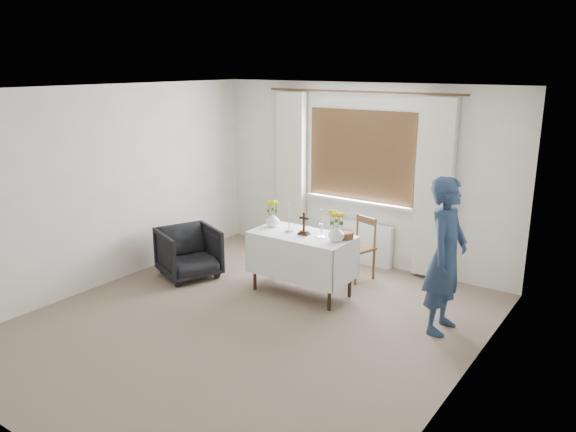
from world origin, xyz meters
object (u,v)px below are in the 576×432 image
object	(u,v)px
wooden_chair	(356,249)
flower_vase_right	(336,233)
armchair	(189,252)
person	(446,256)
flower_vase_left	(273,219)
altar_table	(302,264)
wooden_cross	(304,224)

from	to	relation	value
wooden_chair	flower_vase_right	xyz separation A→B (m)	(0.17, -0.83, 0.45)
armchair	person	distance (m)	3.35
person	flower_vase_left	xyz separation A→B (m)	(-2.24, 0.03, 0.02)
altar_table	wooden_cross	xyz separation A→B (m)	(0.03, -0.01, 0.52)
wooden_cross	flower_vase_right	world-z (taller)	wooden_cross
altar_table	flower_vase_right	xyz separation A→B (m)	(0.48, -0.01, 0.48)
wooden_chair	armchair	xyz separation A→B (m)	(-1.85, -1.20, -0.08)
wooden_cross	flower_vase_left	bearing A→B (deg)	166.95
wooden_cross	armchair	bearing A→B (deg)	-171.93
wooden_cross	flower_vase_left	xyz separation A→B (m)	(-0.52, 0.07, -0.05)
armchair	person	world-z (taller)	person
wooden_cross	altar_table	bearing A→B (deg)	160.78
armchair	wooden_cross	distance (m)	1.71
wooden_cross	flower_vase_right	xyz separation A→B (m)	(0.45, -0.00, -0.04)
person	wooden_cross	size ratio (longest dim) A/B	6.01
altar_table	armchair	bearing A→B (deg)	-166.10
wooden_cross	flower_vase_left	size ratio (longest dim) A/B	1.52
person	armchair	bearing A→B (deg)	97.16
flower_vase_right	flower_vase_left	bearing A→B (deg)	175.67
altar_table	flower_vase_left	size ratio (longest dim) A/B	6.85
altar_table	person	world-z (taller)	person
flower_vase_left	flower_vase_right	size ratio (longest dim) A/B	0.92
person	flower_vase_left	bearing A→B (deg)	89.24
altar_table	flower_vase_left	xyz separation A→B (m)	(-0.48, 0.06, 0.47)
armchair	flower_vase_right	bearing A→B (deg)	-56.44
person	flower_vase_left	world-z (taller)	person
person	flower_vase_right	xyz separation A→B (m)	(-1.28, -0.04, 0.03)
wooden_cross	flower_vase_right	distance (m)	0.45
altar_table	wooden_chair	xyz separation A→B (m)	(0.31, 0.82, 0.03)
altar_table	person	distance (m)	1.81
altar_table	person	bearing A→B (deg)	0.96
altar_table	flower_vase_right	size ratio (longest dim) A/B	6.30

